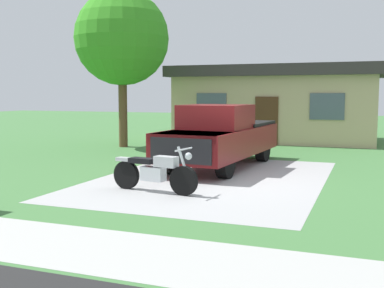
{
  "coord_description": "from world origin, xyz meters",
  "views": [
    {
      "loc": [
        3.83,
        -11.72,
        2.22
      ],
      "look_at": [
        -0.55,
        -0.04,
        0.9
      ],
      "focal_mm": 44.44,
      "sensor_mm": 36.0,
      "label": 1
    }
  ],
  "objects_px": {
    "motorcycle": "(155,172)",
    "neighbor_house": "(277,103)",
    "pickup_truck": "(222,136)",
    "shade_tree": "(122,38)"
  },
  "relations": [
    {
      "from": "motorcycle",
      "to": "neighbor_house",
      "type": "bearing_deg",
      "value": 88.68
    },
    {
      "from": "pickup_truck",
      "to": "shade_tree",
      "type": "xyz_separation_m",
      "value": [
        -5.49,
        3.83,
        3.54
      ]
    },
    {
      "from": "pickup_truck",
      "to": "neighbor_house",
      "type": "relative_size",
      "value": 0.6
    },
    {
      "from": "pickup_truck",
      "to": "shade_tree",
      "type": "bearing_deg",
      "value": 145.1
    },
    {
      "from": "motorcycle",
      "to": "neighbor_house",
      "type": "xyz_separation_m",
      "value": [
        0.31,
        13.3,
        1.32
      ]
    },
    {
      "from": "motorcycle",
      "to": "pickup_truck",
      "type": "relative_size",
      "value": 0.38
    },
    {
      "from": "motorcycle",
      "to": "pickup_truck",
      "type": "height_order",
      "value": "pickup_truck"
    },
    {
      "from": "pickup_truck",
      "to": "neighbor_house",
      "type": "xyz_separation_m",
      "value": [
        0.01,
        9.14,
        0.84
      ]
    },
    {
      "from": "pickup_truck",
      "to": "neighbor_house",
      "type": "height_order",
      "value": "neighbor_house"
    },
    {
      "from": "motorcycle",
      "to": "neighbor_house",
      "type": "distance_m",
      "value": 13.37
    }
  ]
}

